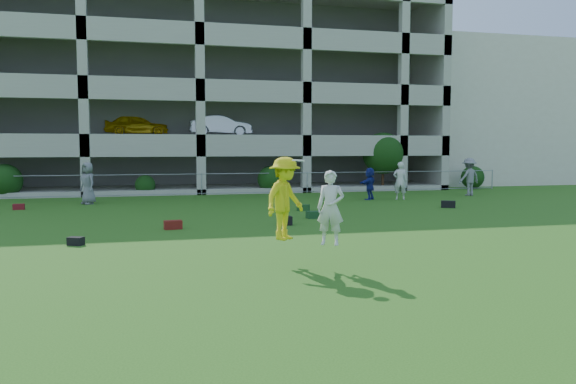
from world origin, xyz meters
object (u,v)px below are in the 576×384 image
object	(u,v)px
bystander_c	(88,183)
stucco_building	(482,117)
parking_garage	(189,98)
bystander_d	(370,184)
crate_d	(286,221)
bystander_f	(469,177)
frisbee_contest	(294,200)
bystander_e	(400,181)

from	to	relation	value
bystander_c	stucco_building	bearing A→B (deg)	78.39
parking_garage	bystander_d	bearing A→B (deg)	-59.51
crate_d	bystander_d	bearing A→B (deg)	51.77
bystander_f	frisbee_contest	xyz separation A→B (m)	(-13.66, -15.03, 0.44)
stucco_building	bystander_c	xyz separation A→B (m)	(-28.51, -12.69, -4.04)
stucco_building	bystander_f	size ratio (longest dim) A/B	7.90
stucco_building	bystander_d	world-z (taller)	stucco_building
stucco_building	bystander_d	bearing A→B (deg)	-137.72
bystander_d	parking_garage	world-z (taller)	parking_garage
bystander_c	bystander_d	world-z (taller)	bystander_c
frisbee_contest	parking_garage	xyz separation A→B (m)	(-0.33, 27.59, 4.56)
bystander_d	frisbee_contest	world-z (taller)	frisbee_contest
bystander_e	crate_d	xyz separation A→B (m)	(-7.66, -7.46, -0.79)
stucco_building	parking_garage	bearing A→B (deg)	-179.25
bystander_d	crate_d	distance (m)	10.07
bystander_d	bystander_e	world-z (taller)	bystander_e
bystander_c	bystander_e	xyz separation A→B (m)	(14.86, -1.46, -0.02)
frisbee_contest	parking_garage	bearing A→B (deg)	90.69
bystander_e	stucco_building	bearing A→B (deg)	-115.32
bystander_c	frisbee_contest	distance (m)	16.29
bystander_f	crate_d	xyz separation A→B (m)	(-12.30, -8.76, -0.86)
crate_d	parking_garage	size ratio (longest dim) A/B	0.01
stucco_building	parking_garage	size ratio (longest dim) A/B	0.53
bystander_d	stucco_building	bearing A→B (deg)	177.55
bystander_c	bystander_e	distance (m)	14.93
bystander_d	bystander_e	bearing A→B (deg)	118.71
bystander_c	bystander_f	distance (m)	19.50
stucco_building	crate_d	distance (m)	30.74
bystander_f	frisbee_contest	size ratio (longest dim) A/B	1.08
stucco_building	bystander_f	bearing A→B (deg)	-125.03
bystander_c	bystander_e	bearing A→B (deg)	48.77
bystander_c	crate_d	size ratio (longest dim) A/B	5.50
bystander_d	parking_garage	xyz separation A→B (m)	(-7.91, 13.43, 5.22)
bystander_e	frisbee_contest	distance (m)	16.43
stucco_building	bystander_e	bearing A→B (deg)	-133.97
bystander_c	bystander_d	xyz separation A→B (m)	(13.42, -1.04, -0.16)
bystander_c	frisbee_contest	world-z (taller)	frisbee_contest
bystander_e	parking_garage	bearing A→B (deg)	-37.34
bystander_c	bystander_e	size ratio (longest dim) A/B	1.02
stucco_building	crate_d	world-z (taller)	stucco_building
stucco_building	frisbee_contest	bearing A→B (deg)	-129.11
crate_d	frisbee_contest	world-z (taller)	frisbee_contest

